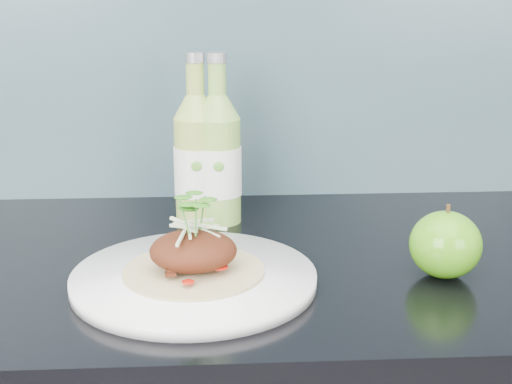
% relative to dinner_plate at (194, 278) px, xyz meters
% --- Properties ---
extents(dinner_plate, '(0.40, 0.40, 0.02)m').
position_rel_dinner_plate_xyz_m(dinner_plate, '(0.00, 0.00, 0.00)').
color(dinner_plate, white).
rests_on(dinner_plate, kitchen_counter).
extents(pork_taco, '(0.17, 0.17, 0.10)m').
position_rel_dinner_plate_xyz_m(pork_taco, '(-0.00, 0.00, 0.04)').
color(pork_taco, tan).
rests_on(pork_taco, dinner_plate).
extents(green_apple, '(0.10, 0.10, 0.09)m').
position_rel_dinner_plate_xyz_m(green_apple, '(0.31, 0.01, 0.03)').
color(green_apple, '#348B0F').
rests_on(green_apple, kitchen_counter).
extents(cider_bottle_left, '(0.08, 0.08, 0.26)m').
position_rel_dinner_plate_xyz_m(cider_bottle_left, '(0.00, 0.25, 0.09)').
color(cider_bottle_left, '#98B14A').
rests_on(cider_bottle_left, kitchen_counter).
extents(cider_bottle_right, '(0.09, 0.09, 0.26)m').
position_rel_dinner_plate_xyz_m(cider_bottle_right, '(0.03, 0.25, 0.09)').
color(cider_bottle_right, '#7EB149').
rests_on(cider_bottle_right, kitchen_counter).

